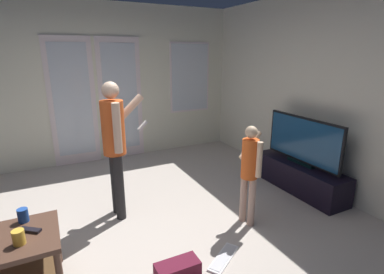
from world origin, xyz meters
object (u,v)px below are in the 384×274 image
(tv_stand, at_px, (299,177))
(cup_near_edge, at_px, (19,237))
(tv_remote_black, at_px, (30,230))
(cup_by_laptop, at_px, (23,215))
(person_child, at_px, (250,166))
(loose_keyboard, at_px, (224,258))
(flat_screen_tv, at_px, (303,141))
(person_adult, at_px, (115,139))

(tv_stand, height_order, cup_near_edge, cup_near_edge)
(tv_remote_black, bearing_deg, cup_by_laptop, 142.95)
(person_child, bearing_deg, loose_keyboard, -144.31)
(flat_screen_tv, height_order, person_adult, person_adult)
(flat_screen_tv, bearing_deg, person_child, -163.09)
(cup_by_laptop, bearing_deg, person_adult, 34.44)
(loose_keyboard, relative_size, cup_near_edge, 3.93)
(person_child, distance_m, loose_keyboard, 0.96)
(cup_near_edge, height_order, tv_remote_black, cup_near_edge)
(flat_screen_tv, height_order, cup_near_edge, flat_screen_tv)
(loose_keyboard, height_order, cup_near_edge, cup_near_edge)
(person_child, bearing_deg, cup_by_laptop, 175.25)
(person_adult, relative_size, loose_keyboard, 3.55)
(cup_by_laptop, height_order, tv_remote_black, cup_by_laptop)
(person_adult, bearing_deg, person_child, -32.96)
(tv_stand, relative_size, cup_near_edge, 12.29)
(person_child, bearing_deg, person_adult, 147.04)
(flat_screen_tv, relative_size, cup_near_edge, 10.86)
(flat_screen_tv, relative_size, person_child, 1.08)
(person_adult, relative_size, tv_remote_black, 9.17)
(loose_keyboard, relative_size, cup_by_laptop, 3.85)
(person_child, distance_m, cup_near_edge, 2.17)
(flat_screen_tv, bearing_deg, person_adult, 169.10)
(cup_near_edge, bearing_deg, person_adult, 45.72)
(tv_stand, xyz_separation_m, cup_near_edge, (-3.30, -0.49, 0.37))
(tv_stand, bearing_deg, cup_near_edge, -171.61)
(cup_near_edge, bearing_deg, flat_screen_tv, 8.46)
(flat_screen_tv, height_order, loose_keyboard, flat_screen_tv)
(flat_screen_tv, bearing_deg, tv_remote_black, -173.87)
(flat_screen_tv, bearing_deg, cup_by_laptop, -177.09)
(tv_stand, relative_size, person_child, 1.22)
(flat_screen_tv, height_order, person_child, person_child)
(flat_screen_tv, relative_size, loose_keyboard, 2.76)
(flat_screen_tv, bearing_deg, loose_keyboard, -156.15)
(loose_keyboard, bearing_deg, person_child, 35.69)
(loose_keyboard, bearing_deg, tv_stand, 23.73)
(cup_near_edge, bearing_deg, loose_keyboard, -9.39)
(loose_keyboard, bearing_deg, person_adult, 118.92)
(tv_stand, xyz_separation_m, person_child, (-1.14, -0.34, 0.48))
(person_child, xyz_separation_m, cup_near_edge, (-2.16, -0.15, -0.11))
(person_adult, xyz_separation_m, tv_remote_black, (-0.86, -0.81, -0.41))
(tv_stand, relative_size, tv_remote_black, 8.06)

